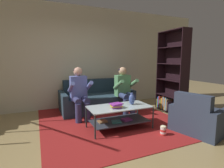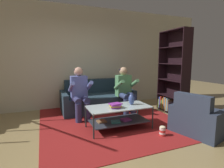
{
  "view_description": "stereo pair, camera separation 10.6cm",
  "coord_description": "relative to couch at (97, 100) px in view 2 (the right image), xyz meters",
  "views": [
    {
      "loc": [
        -1.12,
        -2.66,
        1.4
      ],
      "look_at": [
        0.41,
        0.86,
        0.85
      ],
      "focal_mm": 28.0,
      "sensor_mm": 36.0,
      "label": 1
    },
    {
      "loc": [
        -1.02,
        -2.7,
        1.4
      ],
      "look_at": [
        0.41,
        0.86,
        0.85
      ],
      "focal_mm": 28.0,
      "sensor_mm": 36.0,
      "label": 2
    }
  ],
  "objects": [
    {
      "name": "ground",
      "position": [
        -0.37,
        -1.86,
        -0.28
      ],
      "size": [
        16.8,
        16.8,
        0.0
      ],
      "primitive_type": "plane",
      "color": "#978051"
    },
    {
      "name": "back_partition",
      "position": [
        -0.37,
        0.6,
        1.17
      ],
      "size": [
        8.4,
        0.12,
        2.9
      ],
      "primitive_type": "cube",
      "color": "beige",
      "rests_on": "ground"
    },
    {
      "name": "couch",
      "position": [
        0.0,
        0.0,
        0.0
      ],
      "size": [
        1.94,
        0.95,
        0.82
      ],
      "color": "#263A49",
      "rests_on": "ground"
    },
    {
      "name": "person_seated_left",
      "position": [
        -0.59,
        -0.55,
        0.38
      ],
      "size": [
        0.5,
        0.58,
        1.21
      ],
      "color": "navy",
      "rests_on": "ground"
    },
    {
      "name": "person_seated_right",
      "position": [
        0.59,
        -0.55,
        0.37
      ],
      "size": [
        0.5,
        0.58,
        1.19
      ],
      "color": "navy",
      "rests_on": "ground"
    },
    {
      "name": "coffee_table",
      "position": [
        -0.0,
        -1.46,
        0.03
      ],
      "size": [
        1.25,
        0.61,
        0.46
      ],
      "color": "silver",
      "rests_on": "ground"
    },
    {
      "name": "area_rug",
      "position": [
        0.0,
        -0.85,
        -0.27
      ],
      "size": [
        3.0,
        3.41,
        0.01
      ],
      "color": "maroon",
      "rests_on": "ground"
    },
    {
      "name": "vase",
      "position": [
        0.31,
        -1.43,
        0.3
      ],
      "size": [
        0.12,
        0.12,
        0.24
      ],
      "color": "#3C5196",
      "rests_on": "coffee_table"
    },
    {
      "name": "book_stack",
      "position": [
        -0.11,
        -1.55,
        0.23
      ],
      "size": [
        0.25,
        0.21,
        0.09
      ],
      "color": "purple",
      "rests_on": "coffee_table"
    },
    {
      "name": "bookshelf",
      "position": [
        1.82,
        -0.91,
        0.59
      ],
      "size": [
        0.32,
        0.94,
        2.13
      ],
      "color": "black",
      "rests_on": "ground"
    },
    {
      "name": "armchair",
      "position": [
        1.35,
        -2.22,
        -0.01
      ],
      "size": [
        1.05,
        1.07,
        0.79
      ],
      "color": "#2C3548",
      "rests_on": "ground"
    },
    {
      "name": "popcorn_tub",
      "position": [
        0.6,
        -2.09,
        -0.18
      ],
      "size": [
        0.11,
        0.11,
        0.19
      ],
      "color": "red",
      "rests_on": "ground"
    }
  ]
}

